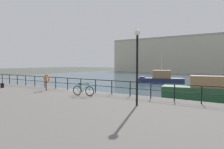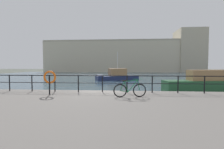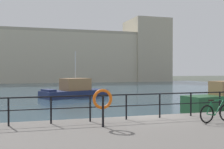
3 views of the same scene
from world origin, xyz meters
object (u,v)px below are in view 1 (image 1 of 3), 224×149
at_px(mooring_bollard, 2,85).
at_px(moored_harbor_tender, 161,78).
at_px(life_ring_stand, 47,79).
at_px(parked_bicycle, 83,90).
at_px(harbor_building, 216,54).
at_px(moored_cabin_cruiser, 212,92).
at_px(quay_lamp_post, 137,57).

bearing_deg(mooring_bollard, moored_harbor_tender, 71.69).
xyz_separation_m(moored_harbor_tender, life_ring_stand, (-2.67, -22.39, 1.21)).
distance_m(parked_bicycle, mooring_bollard, 9.77).
distance_m(harbor_building, moored_cabin_cruiser, 56.78).
xyz_separation_m(parked_bicycle, life_ring_stand, (-4.62, 0.44, 0.59)).
xyz_separation_m(moored_cabin_cruiser, mooring_bollard, (-17.35, -8.83, 0.36)).
bearing_deg(mooring_bollard, quay_lamp_post, -0.64).
xyz_separation_m(harbor_building, parked_bicycle, (-3.43, -64.44, -5.27)).
bearing_deg(moored_cabin_cruiser, harbor_building, 85.38).
distance_m(moored_harbor_tender, mooring_bollard, 24.80).
bearing_deg(moored_harbor_tender, moored_cabin_cruiser, 101.64).
bearing_deg(parked_bicycle, life_ring_stand, 165.07).
distance_m(harbor_building, moored_harbor_tender, 42.37).
height_order(moored_cabin_cruiser, moored_harbor_tender, moored_harbor_tender).
height_order(harbor_building, mooring_bollard, harbor_building).
relative_size(harbor_building, mooring_bollard, 147.60).
height_order(harbor_building, parked_bicycle, harbor_building).
height_order(parked_bicycle, life_ring_stand, life_ring_stand).
bearing_deg(parked_bicycle, moored_harbor_tender, 85.38).
relative_size(moored_harbor_tender, quay_lamp_post, 1.95).
height_order(moored_harbor_tender, life_ring_stand, moored_harbor_tender).
height_order(life_ring_stand, quay_lamp_post, quay_lamp_post).
distance_m(moored_cabin_cruiser, moored_harbor_tender, 17.54).
relative_size(parked_bicycle, quay_lamp_post, 0.42).
bearing_deg(quay_lamp_post, parked_bicycle, 169.48).
distance_m(harbor_building, life_ring_stand, 64.68).
xyz_separation_m(life_ring_stand, quay_lamp_post, (9.31, -1.31, 1.75)).
bearing_deg(life_ring_stand, harbor_building, 82.83).
relative_size(parked_bicycle, life_ring_stand, 1.26).
bearing_deg(harbor_building, moored_harbor_tender, -97.37).
distance_m(harbor_building, parked_bicycle, 64.75).
bearing_deg(parked_bicycle, moored_cabin_cruiser, 37.34).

